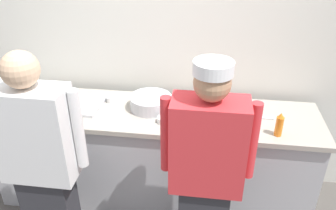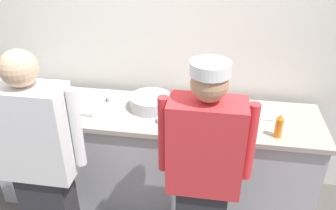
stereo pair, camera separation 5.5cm
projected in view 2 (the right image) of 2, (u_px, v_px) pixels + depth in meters
wall_back at (161, 48)px, 3.03m from camera, size 4.32×0.10×2.61m
prep_counter at (153, 156)px, 3.04m from camera, size 2.75×0.67×0.93m
chef_near_left at (41, 163)px, 2.27m from camera, size 0.62×0.24×1.69m
chef_center at (204, 174)px, 2.19m from camera, size 0.60×0.24×1.66m
plate_stack_front at (27, 98)px, 2.96m from camera, size 0.23×0.23×0.05m
mixing_bowl_steel at (151, 102)px, 2.84m from camera, size 0.35×0.35×0.11m
sheet_tray at (71, 104)px, 2.90m from camera, size 0.55×0.35×0.02m
squeeze_bottle_primary at (279, 126)px, 2.45m from camera, size 0.06×0.06×0.19m
ramekin_red_sauce at (187, 119)px, 2.66m from camera, size 0.10×0.10×0.04m
ramekin_green_sauce at (164, 119)px, 2.65m from camera, size 0.10×0.10×0.05m
ramekin_yellow_sauce at (113, 98)px, 2.96m from camera, size 0.10×0.10×0.05m
deli_cup at (221, 119)px, 2.62m from camera, size 0.09×0.09×0.09m
chefs_knife at (253, 118)px, 2.71m from camera, size 0.28×0.03×0.02m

